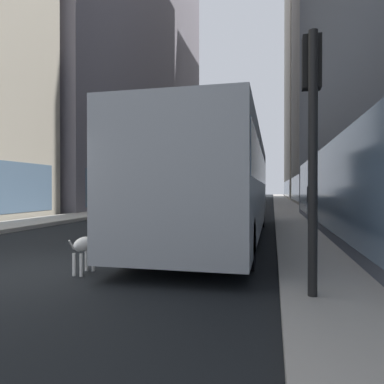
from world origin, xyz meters
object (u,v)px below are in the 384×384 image
at_px(car_blue_hatchback, 229,194).
at_px(traffic_light_near, 312,119).
at_px(transit_bus, 220,181).
at_px(car_silver_sedan, 244,201).
at_px(pedestrian_with_handbag, 312,202).
at_px(car_yellow_taxi, 209,197).
at_px(dalmatian_dog, 86,245).

distance_m(car_blue_hatchback, traffic_light_near, 42.27).
xyz_separation_m(transit_bus, car_silver_sedan, (0.00, 9.19, -0.96)).
bearing_deg(car_blue_hatchback, transit_bus, -83.62).
relative_size(transit_bus, traffic_light_near, 3.39).
bearing_deg(traffic_light_near, car_silver_sedan, 97.86).
bearing_deg(car_blue_hatchback, pedestrian_with_handbag, -77.40).
height_order(car_yellow_taxi, car_blue_hatchback, same).
xyz_separation_m(pedestrian_with_handbag, traffic_light_near, (-1.02, -9.97, 1.42)).
xyz_separation_m(car_silver_sedan, dalmatian_dog, (-1.72, -14.22, -0.31)).
relative_size(car_blue_hatchback, dalmatian_dog, 4.50).
distance_m(transit_bus, car_yellow_taxi, 20.62).
bearing_deg(dalmatian_dog, car_yellow_taxi, 95.16).
distance_m(car_blue_hatchback, pedestrian_with_handbag, 32.62).
bearing_deg(traffic_light_near, pedestrian_with_handbag, 84.18).
xyz_separation_m(transit_bus, dalmatian_dog, (-1.72, -5.03, -1.26)).
distance_m(transit_bus, dalmatian_dog, 5.46).
relative_size(car_yellow_taxi, car_blue_hatchback, 0.99).
bearing_deg(dalmatian_dog, car_blue_hatchback, 93.20).
xyz_separation_m(transit_bus, car_blue_hatchback, (-4.00, 35.79, -0.96)).
xyz_separation_m(car_silver_sedan, traffic_light_near, (2.10, -15.20, 1.62)).
relative_size(transit_bus, pedestrian_with_handbag, 6.82).
bearing_deg(transit_bus, traffic_light_near, -70.74).
bearing_deg(transit_bus, car_silver_sedan, 90.00).
xyz_separation_m(car_silver_sedan, pedestrian_with_handbag, (3.12, -5.24, 0.19)).
bearing_deg(dalmatian_dog, traffic_light_near, -14.45).
height_order(car_silver_sedan, car_blue_hatchback, same).
height_order(car_yellow_taxi, pedestrian_with_handbag, pedestrian_with_handbag).
distance_m(car_silver_sedan, pedestrian_with_handbag, 6.10).
bearing_deg(car_yellow_taxi, pedestrian_with_handbag, -66.35).
xyz_separation_m(car_blue_hatchback, dalmatian_dog, (2.28, -40.81, -0.31)).
xyz_separation_m(dalmatian_dog, pedestrian_with_handbag, (4.84, 8.98, 0.50)).
relative_size(car_blue_hatchback, traffic_light_near, 1.27).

